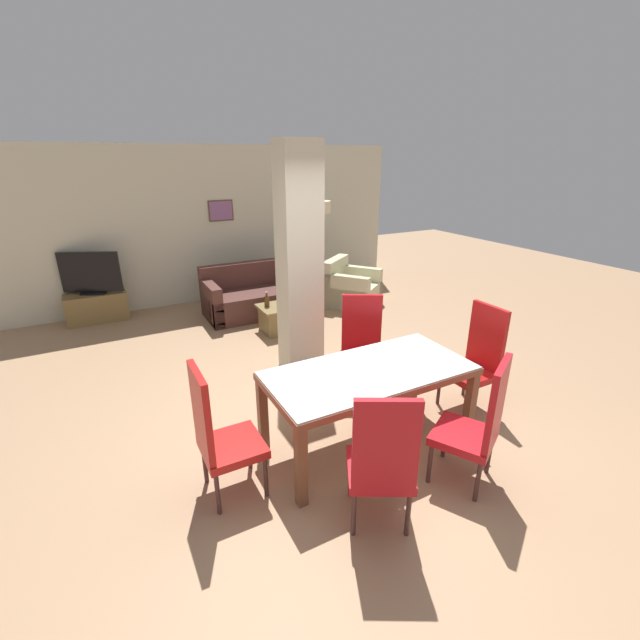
{
  "coord_description": "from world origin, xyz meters",
  "views": [
    {
      "loc": [
        -1.97,
        -2.74,
        2.54
      ],
      "look_at": [
        0.0,
        0.92,
        0.92
      ],
      "focal_mm": 24.0,
      "sensor_mm": 36.0,
      "label": 1
    }
  ],
  "objects": [
    {
      "name": "armchair",
      "position": [
        1.95,
        3.42,
        0.29
      ],
      "size": [
        1.16,
        1.17,
        0.82
      ],
      "rotation": [
        0.0,
        0.0,
        3.78
      ],
      "color": "beige",
      "rests_on": "ground_plane"
    },
    {
      "name": "bottle",
      "position": [
        0.2,
        2.97,
        0.49
      ],
      "size": [
        0.08,
        0.08,
        0.22
      ],
      "color": "#4C2D14",
      "rests_on": "coffee_table"
    },
    {
      "name": "ground_plane",
      "position": [
        0.0,
        0.0,
        0.0
      ],
      "size": [
        18.0,
        18.0,
        0.0
      ],
      "primitive_type": "plane",
      "color": "#A27C59"
    },
    {
      "name": "back_wall",
      "position": [
        0.0,
        4.97,
        1.35
      ],
      "size": [
        7.2,
        0.09,
        2.7
      ],
      "color": "beige",
      "rests_on": "ground_plane"
    },
    {
      "name": "coffee_table",
      "position": [
        0.38,
        2.9,
        0.21
      ],
      "size": [
        0.63,
        0.53,
        0.4
      ],
      "color": "brown",
      "rests_on": "ground_plane"
    },
    {
      "name": "sofa",
      "position": [
        0.34,
        3.83,
        0.29
      ],
      "size": [
        1.72,
        0.86,
        0.82
      ],
      "rotation": [
        0.0,
        0.0,
        3.14
      ],
      "color": "#4E2B25",
      "rests_on": "ground_plane"
    },
    {
      "name": "divider_pillar",
      "position": [
        0.13,
        1.68,
        1.35
      ],
      "size": [
        0.46,
        0.37,
        2.7
      ],
      "color": "beige",
      "rests_on": "ground_plane"
    },
    {
      "name": "tv_screen",
      "position": [
        -2.06,
        4.69,
        0.79
      ],
      "size": [
        0.85,
        0.42,
        0.67
      ],
      "rotation": [
        0.0,
        0.0,
        2.71
      ],
      "color": "black",
      "rests_on": "tv_stand"
    },
    {
      "name": "dining_table",
      "position": [
        0.0,
        0.0,
        0.62
      ],
      "size": [
        1.84,
        0.89,
        0.77
      ],
      "color": "brown",
      "rests_on": "ground_plane"
    },
    {
      "name": "dining_chair_near_left",
      "position": [
        -0.46,
        -0.84,
        0.57
      ],
      "size": [
        0.62,
        0.62,
        1.12
      ],
      "rotation": [
        0.0,
        0.0,
        -0.5
      ],
      "color": "#B5151D",
      "rests_on": "ground_plane"
    },
    {
      "name": "dining_chair_far_right",
      "position": [
        0.46,
        0.82,
        0.57
      ],
      "size": [
        0.63,
        0.63,
        1.12
      ],
      "rotation": [
        0.0,
        0.0,
        2.63
      ],
      "color": "#B41216",
      "rests_on": "ground_plane"
    },
    {
      "name": "dining_chair_head_right",
      "position": [
        1.34,
        0.0,
        0.57
      ],
      "size": [
        0.46,
        0.46,
        1.12
      ],
      "rotation": [
        0.0,
        0.0,
        1.57
      ],
      "color": "#B11414",
      "rests_on": "ground_plane"
    },
    {
      "name": "dining_chair_near_right",
      "position": [
        0.46,
        -0.84,
        0.57
      ],
      "size": [
        0.62,
        0.62,
        1.12
      ],
      "rotation": [
        0.0,
        0.0,
        0.5
      ],
      "color": "#B4161E",
      "rests_on": "ground_plane"
    },
    {
      "name": "tv_stand",
      "position": [
        -2.06,
        4.69,
        0.23
      ],
      "size": [
        0.91,
        0.4,
        0.46
      ],
      "color": "olive",
      "rests_on": "ground_plane"
    },
    {
      "name": "floor_lamp",
      "position": [
        1.86,
        4.37,
        1.47
      ],
      "size": [
        0.37,
        0.37,
        1.74
      ],
      "color": "#B7B7BC",
      "rests_on": "ground_plane"
    },
    {
      "name": "dining_chair_head_left",
      "position": [
        -1.37,
        0.0,
        0.57
      ],
      "size": [
        0.46,
        0.46,
        1.12
      ],
      "rotation": [
        0.0,
        0.0,
        -1.57
      ],
      "color": "#B21816",
      "rests_on": "ground_plane"
    }
  ]
}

